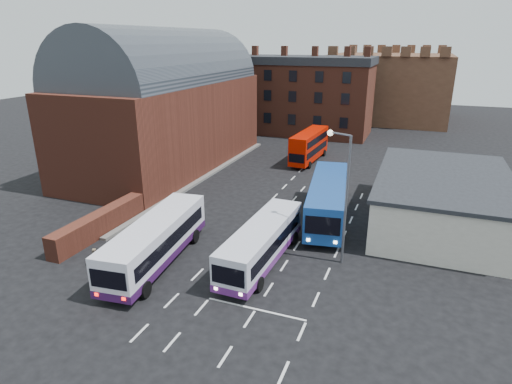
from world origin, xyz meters
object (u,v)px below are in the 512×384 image
(bus_white_outbound, at_px, (156,239))
(street_lamp, at_px, (343,187))
(pedestrian_beige, at_px, (94,257))
(bus_blue, at_px, (328,198))
(bus_red_double, at_px, (309,146))
(pedestrian_red, at_px, (106,268))
(bus_white_inbound, at_px, (262,241))

(bus_white_outbound, bearing_deg, street_lamp, 16.07)
(pedestrian_beige, bearing_deg, bus_white_outbound, 179.73)
(bus_blue, bearing_deg, street_lamp, 99.64)
(bus_white_outbound, relative_size, bus_blue, 0.90)
(bus_blue, relative_size, bus_red_double, 1.33)
(pedestrian_red, height_order, pedestrian_beige, pedestrian_red)
(bus_white_inbound, xyz_separation_m, bus_blue, (2.58, 9.13, 0.34))
(bus_blue, bearing_deg, pedestrian_beige, 37.62)
(bus_white_inbound, height_order, pedestrian_beige, bus_white_inbound)
(bus_white_outbound, xyz_separation_m, street_lamp, (11.65, 4.75, 3.67))
(bus_blue, xyz_separation_m, pedestrian_beige, (-13.04, -13.67, -1.35))
(bus_blue, bearing_deg, pedestrian_red, 43.76)
(bus_red_double, relative_size, street_lamp, 1.06)
(bus_white_outbound, height_order, bus_white_inbound, bus_white_outbound)
(bus_white_outbound, relative_size, street_lamp, 1.27)
(bus_white_inbound, xyz_separation_m, pedestrian_red, (-8.69, -5.55, -0.89))
(pedestrian_beige, bearing_deg, pedestrian_red, 122.14)
(street_lamp, relative_size, pedestrian_beige, 6.74)
(bus_white_outbound, xyz_separation_m, bus_red_double, (3.19, 29.39, 0.20))
(bus_blue, distance_m, pedestrian_red, 18.54)
(bus_white_inbound, bearing_deg, street_lamp, -154.31)
(bus_red_double, bearing_deg, bus_white_inbound, 100.88)
(bus_white_outbound, relative_size, bus_red_double, 1.20)
(pedestrian_beige, bearing_deg, bus_white_inbound, 175.17)
(bus_white_inbound, height_order, pedestrian_red, bus_white_inbound)
(bus_blue, height_order, pedestrian_red, bus_blue)
(bus_red_double, distance_m, pedestrian_red, 32.79)
(pedestrian_red, xyz_separation_m, pedestrian_beige, (-1.78, 1.01, -0.11))
(pedestrian_red, bearing_deg, bus_white_outbound, -143.21)
(bus_white_outbound, bearing_deg, bus_blue, 45.28)
(bus_blue, bearing_deg, bus_white_inbound, 65.50)
(bus_blue, height_order, pedestrian_beige, bus_blue)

